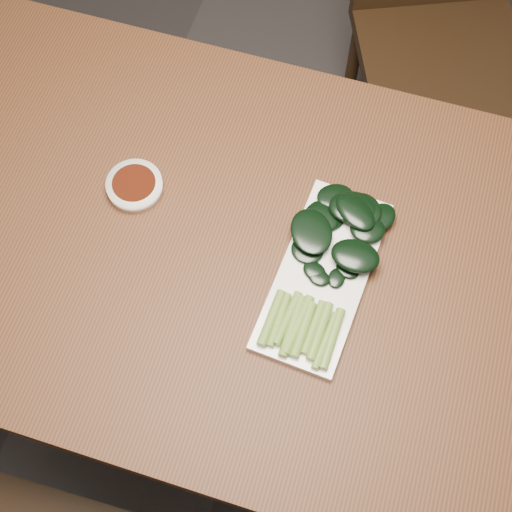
{
  "coord_description": "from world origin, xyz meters",
  "views": [
    {
      "loc": [
        0.15,
        -0.49,
        1.84
      ],
      "look_at": [
        0.01,
        -0.01,
        0.76
      ],
      "focal_mm": 50.0,
      "sensor_mm": 36.0,
      "label": 1
    }
  ],
  "objects_px": {
    "table": "(255,267)",
    "serving_plate": "(323,275)",
    "sauce_bowl": "(135,186)",
    "gai_lan": "(331,254)",
    "chair_far": "(442,23)"
  },
  "relations": [
    {
      "from": "table",
      "to": "chair_far",
      "type": "bearing_deg",
      "value": 75.35
    },
    {
      "from": "sauce_bowl",
      "to": "gai_lan",
      "type": "xyz_separation_m",
      "value": [
        0.36,
        -0.03,
        0.01
      ]
    },
    {
      "from": "gai_lan",
      "to": "sauce_bowl",
      "type": "bearing_deg",
      "value": 175.08
    },
    {
      "from": "table",
      "to": "chair_far",
      "type": "distance_m",
      "value": 0.9
    },
    {
      "from": "chair_far",
      "to": "sauce_bowl",
      "type": "xyz_separation_m",
      "value": [
        -0.46,
        -0.8,
        0.28
      ]
    },
    {
      "from": "table",
      "to": "gai_lan",
      "type": "distance_m",
      "value": 0.16
    },
    {
      "from": "chair_far",
      "to": "table",
      "type": "bearing_deg",
      "value": -127.88
    },
    {
      "from": "chair_far",
      "to": "gai_lan",
      "type": "distance_m",
      "value": 0.88
    },
    {
      "from": "chair_far",
      "to": "serving_plate",
      "type": "relative_size",
      "value": 2.62
    },
    {
      "from": "table",
      "to": "sauce_bowl",
      "type": "xyz_separation_m",
      "value": [
        -0.24,
        0.05,
        0.08
      ]
    },
    {
      "from": "sauce_bowl",
      "to": "gai_lan",
      "type": "distance_m",
      "value": 0.36
    },
    {
      "from": "serving_plate",
      "to": "gai_lan",
      "type": "relative_size",
      "value": 1.0
    },
    {
      "from": "serving_plate",
      "to": "gai_lan",
      "type": "bearing_deg",
      "value": 82.9
    },
    {
      "from": "chair_far",
      "to": "serving_plate",
      "type": "distance_m",
      "value": 0.91
    },
    {
      "from": "table",
      "to": "serving_plate",
      "type": "distance_m",
      "value": 0.15
    }
  ]
}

